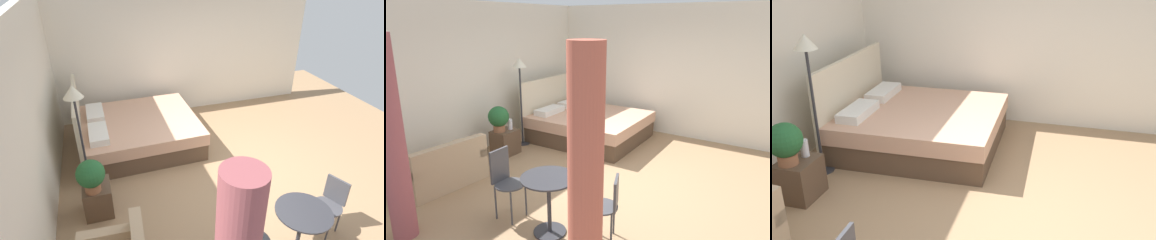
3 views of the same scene
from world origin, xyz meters
The scene contains 14 objects.
ground_plane centered at (0.00, 0.00, -0.01)m, with size 8.86×8.92×0.02m, color #9E7A56.
wall_back centered at (0.00, 2.96, 1.43)m, with size 8.86×0.12×2.86m, color silver.
wall_right centered at (2.93, 0.00, 1.43)m, with size 0.12×5.92×2.86m, color silver.
bed centered at (1.58, 1.47, 0.31)m, with size 2.04×2.27×1.27m.
couch centered at (-1.58, 2.17, 0.26)m, with size 1.29×0.86×0.74m.
nightstand centered at (-0.10, 2.29, 0.24)m, with size 0.46×0.39×0.48m.
potted_plant centered at (-0.20, 2.33, 0.75)m, with size 0.39×0.39×0.49m.
vase centered at (0.02, 2.26, 0.58)m, with size 0.09×0.09×0.20m.
floor_lamp centered at (0.51, 2.41, 1.45)m, with size 0.29×0.29×1.80m.
balcony_table centered at (-1.66, -0.04, 0.52)m, with size 0.67×0.67×0.74m.
cafe_chair_near_window centered at (-1.67, 0.68, 0.56)m, with size 0.40×0.40×0.92m.
cafe_chair_near_couch centered at (-1.40, -0.69, 0.49)m, with size 0.50×0.50×0.81m.
curtain_left centered at (-2.68, -1.20, 1.20)m, with size 0.25×0.25×2.40m.
curtain_right centered at (-2.68, 1.38, 1.20)m, with size 0.29×0.29×2.40m.
Camera 2 is at (-4.52, -2.38, 2.51)m, focal length 32.19 mm.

